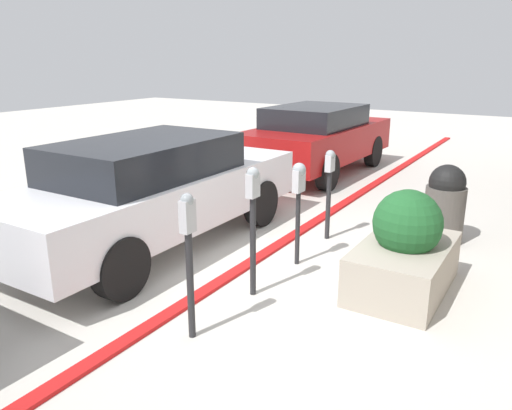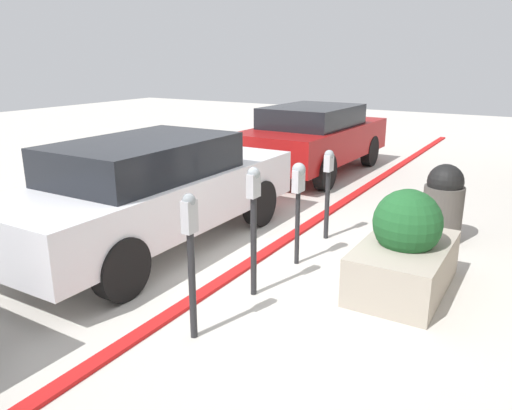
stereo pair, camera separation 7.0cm
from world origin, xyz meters
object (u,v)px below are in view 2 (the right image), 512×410
at_px(parked_car_middle, 153,189).
at_px(parked_car_rear, 314,137).
at_px(parking_meter_middle, 298,189).
at_px(parking_meter_nearest, 191,247).
at_px(parking_meter_second, 254,211).
at_px(planter_box, 405,251).
at_px(trash_bin, 443,203).
at_px(parking_meter_fourth, 328,180).

bearing_deg(parked_car_middle, parked_car_rear, 0.11).
distance_m(parking_meter_middle, parked_car_rear, 5.33).
bearing_deg(parking_meter_nearest, parking_meter_second, -1.31).
distance_m(parking_meter_nearest, planter_box, 2.54).
distance_m(planter_box, parked_car_rear, 6.02).
bearing_deg(parked_car_rear, parking_meter_middle, -156.40).
relative_size(parking_meter_second, trash_bin, 1.29).
relative_size(parking_meter_nearest, trash_bin, 1.26).
relative_size(parking_meter_nearest, parked_car_middle, 0.30).
relative_size(parked_car_middle, parked_car_rear, 1.08).
bearing_deg(parking_meter_middle, parked_car_middle, 102.27).
xyz_separation_m(parking_meter_middle, trash_bin, (1.83, -1.41, -0.43)).
xyz_separation_m(parking_meter_nearest, parking_meter_middle, (2.09, -0.05, 0.07)).
bearing_deg(parked_car_rear, parking_meter_nearest, -163.03).
xyz_separation_m(parking_meter_fourth, parked_car_rear, (3.86, 1.98, -0.06)).
relative_size(parked_car_middle, trash_bin, 4.22).
bearing_deg(parking_meter_second, trash_bin, -26.62).
height_order(parking_meter_nearest, trash_bin, parking_meter_nearest).
bearing_deg(parked_car_rear, planter_box, -144.36).
bearing_deg(parking_meter_nearest, trash_bin, -20.40).
distance_m(parking_meter_fourth, trash_bin, 1.67).
bearing_deg(parking_meter_second, parked_car_middle, 73.22).
bearing_deg(parking_meter_nearest, parking_meter_middle, -1.35).
bearing_deg(parking_meter_fourth, parked_car_rear, 27.12).
height_order(parking_meter_middle, parked_car_middle, parked_car_middle).
relative_size(parking_meter_fourth, trash_bin, 1.16).
distance_m(parking_meter_middle, trash_bin, 2.35).
bearing_deg(parking_meter_nearest, parked_car_rear, 15.75).
height_order(planter_box, parked_car_middle, parked_car_middle).
distance_m(parking_meter_nearest, parked_car_rear, 7.29).
distance_m(parking_meter_second, parked_car_middle, 2.07).
xyz_separation_m(planter_box, trash_bin, (1.86, -0.04, 0.10)).
bearing_deg(parked_car_middle, parking_meter_middle, -77.94).
relative_size(parking_meter_second, parked_car_rear, 0.33).
bearing_deg(trash_bin, parking_meter_second, 153.38).
relative_size(parking_meter_middle, trash_bin, 1.17).
xyz_separation_m(planter_box, parked_car_rear, (4.96, 3.40, 0.36)).
bearing_deg(trash_bin, parking_meter_nearest, 159.60).
xyz_separation_m(parking_meter_second, parked_car_middle, (0.59, 1.97, -0.16)).
distance_m(parking_meter_fourth, planter_box, 1.85).
relative_size(planter_box, parked_car_middle, 0.33).
xyz_separation_m(parking_meter_nearest, planter_box, (2.05, -1.42, -0.46)).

